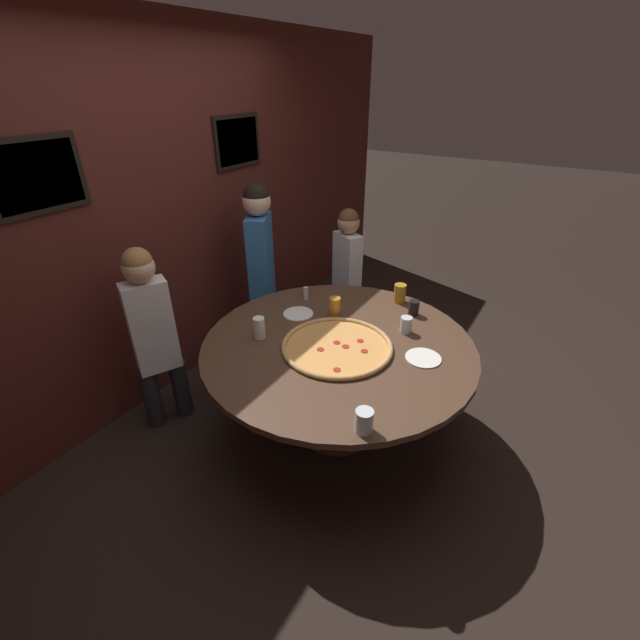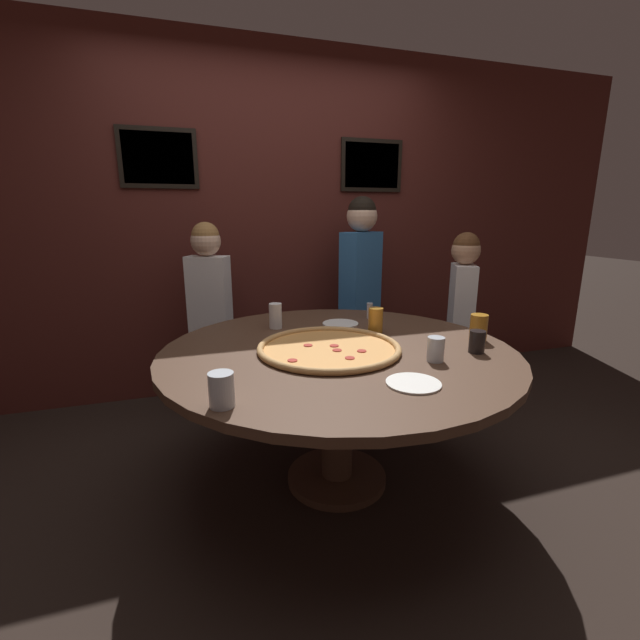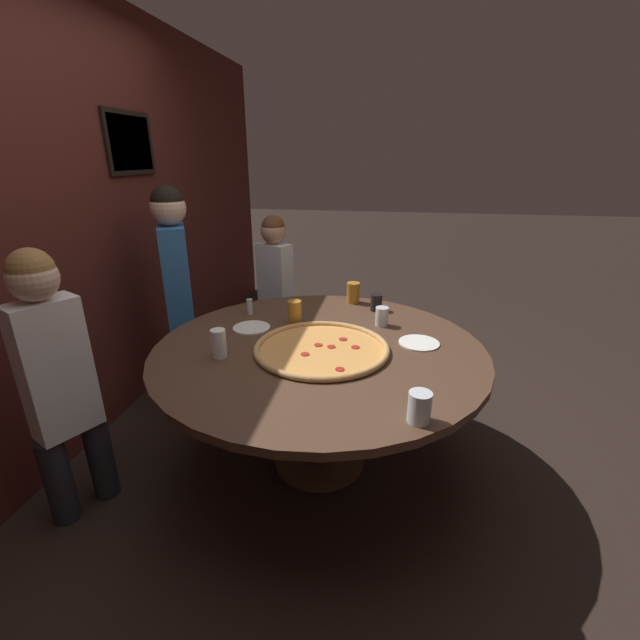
{
  "view_description": "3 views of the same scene",
  "coord_description": "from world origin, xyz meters",
  "px_view_note": "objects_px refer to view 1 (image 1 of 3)",
  "views": [
    {
      "loc": [
        -1.99,
        -1.11,
        2.22
      ],
      "look_at": [
        -0.1,
        0.08,
        0.93
      ],
      "focal_mm": 24.0,
      "sensor_mm": 36.0,
      "label": 1
    },
    {
      "loc": [
        -0.7,
        -1.88,
        1.39
      ],
      "look_at": [
        -0.09,
        0.02,
        0.88
      ],
      "focal_mm": 24.0,
      "sensor_mm": 36.0,
      "label": 2
    },
    {
      "loc": [
        -2.01,
        -0.36,
        1.68
      ],
      "look_at": [
        -0.1,
        -0.02,
        0.92
      ],
      "focal_mm": 24.0,
      "sensor_mm": 36.0,
      "label": 3
    }
  ],
  "objects_px": {
    "condiment_shaker": "(306,293)",
    "diner_side_left": "(261,262)",
    "dining_table": "(338,358)",
    "giant_pizza": "(337,346)",
    "drink_cup_far_right": "(400,293)",
    "drink_cup_by_shaker": "(335,307)",
    "drink_cup_far_left": "(414,308)",
    "diner_centre_back": "(153,330)",
    "white_plate_far_back": "(298,314)",
    "drink_cup_centre_back": "(406,325)",
    "drink_cup_near_left": "(259,328)",
    "drink_cup_beside_pizza": "(364,421)",
    "white_plate_left_side": "(423,358)",
    "diner_side_right": "(347,270)"
  },
  "relations": [
    {
      "from": "drink_cup_far_left",
      "to": "diner_centre_back",
      "type": "bearing_deg",
      "value": 129.83
    },
    {
      "from": "drink_cup_near_left",
      "to": "diner_side_right",
      "type": "xyz_separation_m",
      "value": [
        1.31,
        0.08,
        -0.1
      ]
    },
    {
      "from": "diner_side_right",
      "to": "drink_cup_near_left",
      "type": "bearing_deg",
      "value": -60.11
    },
    {
      "from": "white_plate_far_back",
      "to": "diner_centre_back",
      "type": "bearing_deg",
      "value": 136.4
    },
    {
      "from": "diner_centre_back",
      "to": "diner_side_left",
      "type": "bearing_deg",
      "value": -155.09
    },
    {
      "from": "giant_pizza",
      "to": "drink_cup_near_left",
      "type": "height_order",
      "value": "drink_cup_near_left"
    },
    {
      "from": "giant_pizza",
      "to": "condiment_shaker",
      "type": "xyz_separation_m",
      "value": [
        0.46,
        0.54,
        0.04
      ]
    },
    {
      "from": "drink_cup_centre_back",
      "to": "diner_side_left",
      "type": "relative_size",
      "value": 0.07
    },
    {
      "from": "drink_cup_beside_pizza",
      "to": "drink_cup_centre_back",
      "type": "relative_size",
      "value": 1.1
    },
    {
      "from": "drink_cup_far_left",
      "to": "white_plate_far_back",
      "type": "distance_m",
      "value": 0.82
    },
    {
      "from": "white_plate_left_side",
      "to": "giant_pizza",
      "type": "bearing_deg",
      "value": 109.59
    },
    {
      "from": "condiment_shaker",
      "to": "diner_side_right",
      "type": "xyz_separation_m",
      "value": [
        0.7,
        0.03,
        -0.07
      ]
    },
    {
      "from": "drink_cup_far_left",
      "to": "diner_centre_back",
      "type": "xyz_separation_m",
      "value": [
        -1.14,
        1.37,
        -0.04
      ]
    },
    {
      "from": "dining_table",
      "to": "drink_cup_near_left",
      "type": "height_order",
      "value": "drink_cup_near_left"
    },
    {
      "from": "drink_cup_far_right",
      "to": "condiment_shaker",
      "type": "relative_size",
      "value": 1.42
    },
    {
      "from": "drink_cup_far_right",
      "to": "diner_side_right",
      "type": "bearing_deg",
      "value": 60.61
    },
    {
      "from": "dining_table",
      "to": "giant_pizza",
      "type": "xyz_separation_m",
      "value": [
        -0.06,
        -0.02,
        0.13
      ]
    },
    {
      "from": "dining_table",
      "to": "giant_pizza",
      "type": "height_order",
      "value": "giant_pizza"
    },
    {
      "from": "drink_cup_near_left",
      "to": "condiment_shaker",
      "type": "xyz_separation_m",
      "value": [
        0.61,
        0.05,
        -0.02
      ]
    },
    {
      "from": "condiment_shaker",
      "to": "diner_side_right",
      "type": "relative_size",
      "value": 0.08
    },
    {
      "from": "condiment_shaker",
      "to": "diner_side_left",
      "type": "height_order",
      "value": "diner_side_left"
    },
    {
      "from": "drink_cup_by_shaker",
      "to": "condiment_shaker",
      "type": "xyz_separation_m",
      "value": [
        0.11,
        0.32,
        -0.02
      ]
    },
    {
      "from": "giant_pizza",
      "to": "diner_centre_back",
      "type": "height_order",
      "value": "diner_centre_back"
    },
    {
      "from": "white_plate_left_side",
      "to": "diner_centre_back",
      "type": "relative_size",
      "value": 0.16
    },
    {
      "from": "condiment_shaker",
      "to": "drink_cup_beside_pizza",
      "type": "bearing_deg",
      "value": -135.13
    },
    {
      "from": "drink_cup_centre_back",
      "to": "white_plate_far_back",
      "type": "relative_size",
      "value": 0.52
    },
    {
      "from": "drink_cup_far_left",
      "to": "dining_table",
      "type": "bearing_deg",
      "value": 156.31
    },
    {
      "from": "drink_cup_centre_back",
      "to": "white_plate_left_side",
      "type": "height_order",
      "value": "drink_cup_centre_back"
    },
    {
      "from": "drink_cup_centre_back",
      "to": "condiment_shaker",
      "type": "relative_size",
      "value": 1.14
    },
    {
      "from": "drink_cup_beside_pizza",
      "to": "diner_side_left",
      "type": "relative_size",
      "value": 0.08
    },
    {
      "from": "drink_cup_near_left",
      "to": "white_plate_left_side",
      "type": "bearing_deg",
      "value": -71.22
    },
    {
      "from": "drink_cup_far_right",
      "to": "white_plate_far_back",
      "type": "distance_m",
      "value": 0.78
    },
    {
      "from": "drink_cup_centre_back",
      "to": "drink_cup_near_left",
      "type": "bearing_deg",
      "value": 126.02
    },
    {
      "from": "dining_table",
      "to": "white_plate_far_back",
      "type": "height_order",
      "value": "white_plate_far_back"
    },
    {
      "from": "drink_cup_far_left",
      "to": "drink_cup_near_left",
      "type": "height_order",
      "value": "drink_cup_near_left"
    },
    {
      "from": "drink_cup_far_right",
      "to": "drink_cup_beside_pizza",
      "type": "bearing_deg",
      "value": -163.99
    },
    {
      "from": "condiment_shaker",
      "to": "diner_side_left",
      "type": "xyz_separation_m",
      "value": [
        0.18,
        0.57,
        0.06
      ]
    },
    {
      "from": "white_plate_left_side",
      "to": "diner_side_left",
      "type": "height_order",
      "value": "diner_side_left"
    },
    {
      "from": "drink_cup_far_left",
      "to": "drink_cup_by_shaker",
      "type": "height_order",
      "value": "drink_cup_by_shaker"
    },
    {
      "from": "drink_cup_beside_pizza",
      "to": "giant_pizza",
      "type": "bearing_deg",
      "value": 40.18
    },
    {
      "from": "drink_cup_centre_back",
      "to": "giant_pizza",
      "type": "bearing_deg",
      "value": 144.65
    },
    {
      "from": "drink_cup_centre_back",
      "to": "drink_cup_far_right",
      "type": "bearing_deg",
      "value": 28.24
    },
    {
      "from": "drink_cup_by_shaker",
      "to": "diner_side_left",
      "type": "relative_size",
      "value": 0.09
    },
    {
      "from": "drink_cup_far_left",
      "to": "white_plate_left_side",
      "type": "xyz_separation_m",
      "value": [
        -0.48,
        -0.25,
        -0.05
      ]
    },
    {
      "from": "dining_table",
      "to": "diner_side_left",
      "type": "bearing_deg",
      "value": 61.88
    },
    {
      "from": "drink_cup_far_right",
      "to": "diner_centre_back",
      "type": "height_order",
      "value": "diner_centre_back"
    },
    {
      "from": "drink_cup_beside_pizza",
      "to": "diner_side_right",
      "type": "height_order",
      "value": "diner_side_right"
    },
    {
      "from": "giant_pizza",
      "to": "diner_centre_back",
      "type": "xyz_separation_m",
      "value": [
        -0.48,
        1.13,
        -0.0
      ]
    },
    {
      "from": "white_plate_left_side",
      "to": "drink_cup_by_shaker",
      "type": "bearing_deg",
      "value": 76.5
    },
    {
      "from": "giant_pizza",
      "to": "drink_cup_far_right",
      "type": "relative_size",
      "value": 5.03
    }
  ]
}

